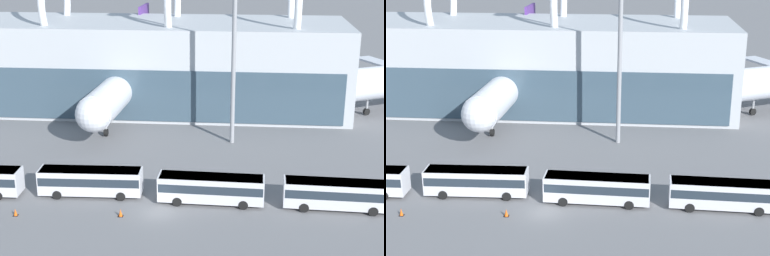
% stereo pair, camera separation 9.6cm
% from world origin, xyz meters
% --- Properties ---
extents(ground_plane, '(440.00, 440.00, 0.00)m').
position_xyz_m(ground_plane, '(0.00, 0.00, 0.00)').
color(ground_plane, slate).
extents(airliner_at_gate_far, '(40.50, 38.02, 15.30)m').
position_xyz_m(airliner_at_gate_far, '(-10.04, 35.05, 4.81)').
color(airliner_at_gate_far, silver).
rests_on(airliner_at_gate_far, ground_plane).
extents(shuttle_bus_1, '(11.21, 2.95, 3.04)m').
position_xyz_m(shuttle_bus_1, '(-7.87, 3.55, 1.80)').
color(shuttle_bus_1, silver).
rests_on(shuttle_bus_1, ground_plane).
extents(shuttle_bus_2, '(11.19, 2.90, 3.04)m').
position_xyz_m(shuttle_bus_2, '(5.24, 2.78, 1.80)').
color(shuttle_bus_2, silver).
rests_on(shuttle_bus_2, ground_plane).
extents(shuttle_bus_3, '(11.21, 2.99, 3.04)m').
position_xyz_m(shuttle_bus_3, '(18.35, 2.48, 1.80)').
color(shuttle_bus_3, silver).
rests_on(shuttle_bus_3, ground_plane).
extents(traffic_cone_0, '(0.55, 0.55, 0.77)m').
position_xyz_m(traffic_cone_0, '(-3.69, -1.12, 0.38)').
color(traffic_cone_0, black).
rests_on(traffic_cone_0, ground_plane).
extents(traffic_cone_1, '(0.50, 0.50, 0.77)m').
position_xyz_m(traffic_cone_1, '(-14.33, -1.91, 0.38)').
color(traffic_cone_1, black).
rests_on(traffic_cone_1, ground_plane).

